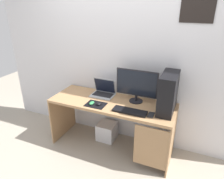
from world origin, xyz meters
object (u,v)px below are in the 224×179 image
Objects in this scene: pc_tower at (168,93)px; mouse_left at (99,103)px; monitor at (137,85)px; mouse_right at (92,103)px; laptop at (103,92)px; keyboard at (130,111)px; subwoofer at (107,131)px; cell_phone at (151,115)px.

mouse_left is (-0.83, -0.19, -0.22)m from pc_tower.
pc_tower is at bearing -12.35° from monitor.
laptop is at bearing 88.11° from mouse_right.
mouse_right is at bearing -179.45° from keyboard.
mouse_left reaches higher than subwoofer.
pc_tower is 5.00× the size of mouse_left.
mouse_left is (-0.41, -0.28, -0.22)m from monitor.
cell_phone reaches higher than subwoofer.
monitor is 0.63m from mouse_right.
keyboard is 4.38× the size of mouse_right.
keyboard is 4.38× the size of mouse_left.
mouse_left is at bearing 14.74° from mouse_right.
mouse_left is at bearing -145.26° from monitor.
laptop reaches higher than cell_phone.
pc_tower is 1.49× the size of laptop.
mouse_left is 0.36× the size of subwoofer.
subwoofer is (-0.03, 0.28, -0.62)m from mouse_left.
subwoofer is at bearing 95.25° from mouse_left.
monitor is 5.72× the size of mouse_left.
laptop is at bearing 177.66° from monitor.
pc_tower reaches higher than subwoofer.
pc_tower reaches higher than keyboard.
laptop reaches higher than mouse_right.
monitor is at bearing 167.65° from pc_tower.
laptop reaches higher than keyboard.
monitor reaches higher than mouse_right.
cell_phone is at bearing -45.21° from monitor.
mouse_left is 0.10m from mouse_right.
cell_phone is at bearing 2.47° from mouse_right.
keyboard is (0.51, -0.32, -0.04)m from laptop.
mouse_right is at bearing -166.80° from pc_tower.
subwoofer is at bearing -18.14° from laptop.
cell_phone is (0.77, 0.03, -0.02)m from mouse_right.
monitor reaches higher than subwoofer.
monitor is 0.45m from cell_phone.
subwoofer is at bearing 173.80° from pc_tower.
mouse_right reaches higher than keyboard.
mouse_right is 0.36× the size of subwoofer.
laptop reaches higher than subwoofer.
mouse_right is at bearing -148.53° from monitor.
keyboard is at bearing -32.33° from laptop.
monitor is at bearing 93.44° from keyboard.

